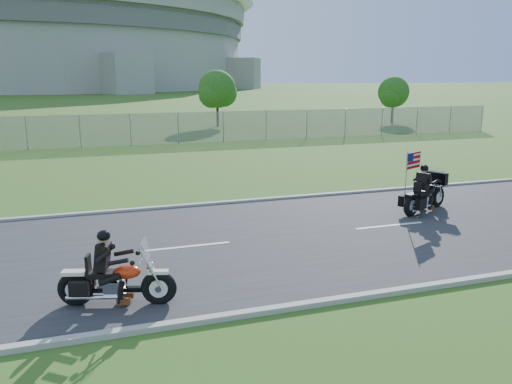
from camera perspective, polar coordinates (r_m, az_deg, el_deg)
name	(u,v)px	position (r m, az deg, el deg)	size (l,w,h in m)	color
ground	(261,240)	(13.60, 0.60, -5.55)	(420.00, 420.00, 0.00)	#3A551A
road	(261,240)	(13.60, 0.60, -5.47)	(120.00, 8.00, 0.04)	#28282B
curb_north	(224,203)	(17.32, -3.63, -1.25)	(120.00, 0.18, 0.12)	#9E9B93
curb_south	(326,302)	(10.11, 8.03, -12.33)	(120.00, 0.18, 0.12)	#9E9B93
fence	(80,131)	(32.40, -19.47, 6.56)	(60.00, 0.03, 2.00)	gray
stadium	(38,38)	(183.25, -23.69, 15.78)	(140.40, 140.40, 29.20)	#A3A099
tree_fence_near	(218,91)	(43.46, -4.42, 11.43)	(3.52, 3.28, 4.75)	#382316
tree_fence_far	(394,94)	(48.00, 15.45, 10.78)	(3.08, 2.87, 4.20)	#382316
motorcycle_lead	(115,282)	(10.15, -15.83, -9.87)	(2.26, 0.97, 1.55)	black
motorcycle_follow	(425,196)	(17.09, 18.76, -0.42)	(2.24, 1.28, 1.99)	black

